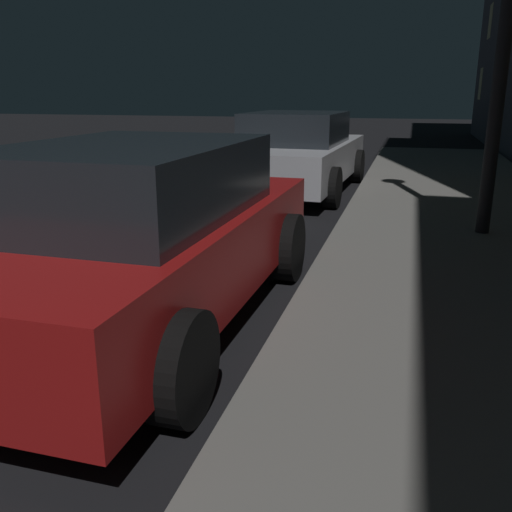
# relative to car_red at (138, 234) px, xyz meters

# --- Properties ---
(car_red) EXTENTS (2.07, 4.19, 1.43)m
(car_red) POSITION_rel_car_red_xyz_m (0.00, 0.00, 0.00)
(car_red) COLOR maroon
(car_red) RESTS_ON ground
(car_silver) EXTENTS (2.19, 4.55, 1.43)m
(car_silver) POSITION_rel_car_red_xyz_m (-0.00, 6.33, -0.02)
(car_silver) COLOR #B7B7BF
(car_silver) RESTS_ON ground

